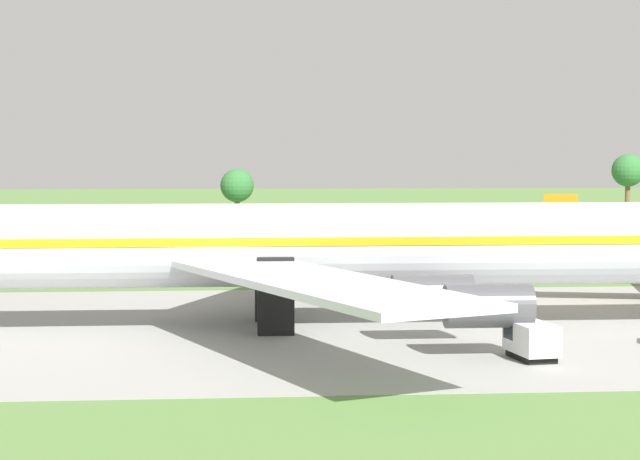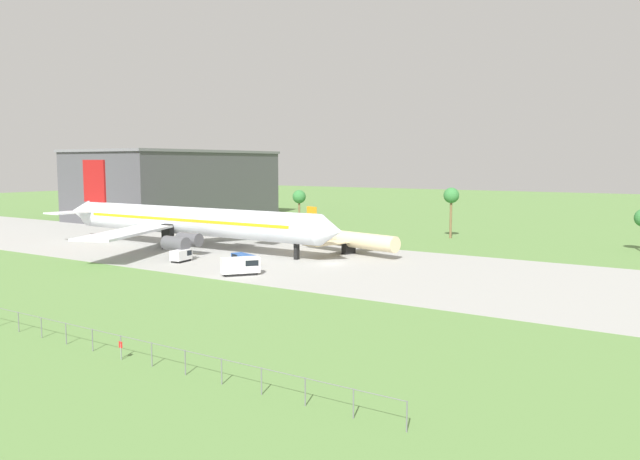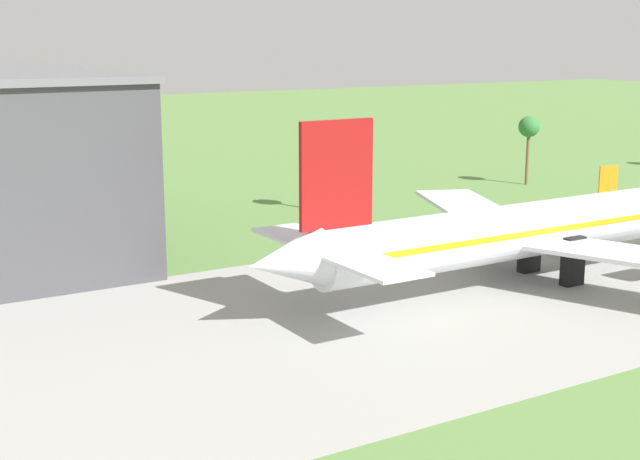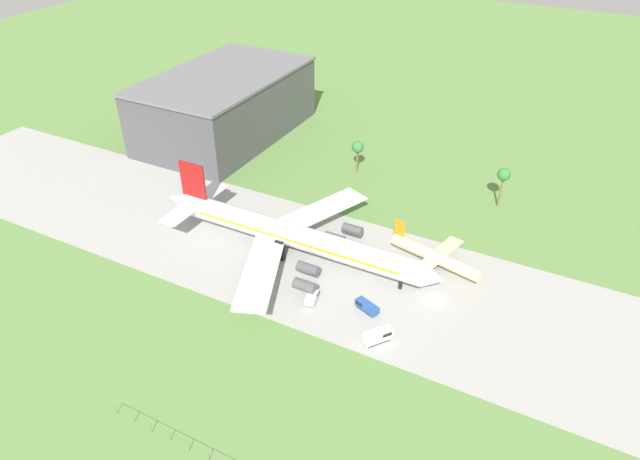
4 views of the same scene
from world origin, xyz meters
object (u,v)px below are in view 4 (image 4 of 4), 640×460
baggage_tug (366,306)px  jet_airliner (293,235)px  catering_van (312,298)px  regional_aircraft (435,257)px  fuel_truck (379,336)px  terminal_building (225,105)px

baggage_tug → jet_airliner: bearing=157.0°
jet_airliner → catering_van: bearing=-46.9°
catering_van → baggage_tug: bearing=14.9°
regional_aircraft → baggage_tug: regional_aircraft is taller
jet_airliner → catering_van: (12.43, -13.29, -4.45)m
regional_aircraft → fuel_truck: size_ratio=3.92×
regional_aircraft → catering_van: regional_aircraft is taller
jet_airliner → regional_aircraft: size_ratio=3.23×
jet_airliner → terminal_building: size_ratio=1.23×
jet_airliner → regional_aircraft: bearing=19.4°
terminal_building → fuel_truck: bearing=-38.7°
baggage_tug → catering_van: 12.00m
jet_airliner → terminal_building: terminal_building is taller
regional_aircraft → fuel_truck: 29.05m
baggage_tug → fuel_truck: 9.52m
catering_van → regional_aircraft: bearing=51.4°
fuel_truck → terminal_building: (-84.83, 68.03, 9.17)m
baggage_tug → catering_van: catering_van is taller
jet_airliner → baggage_tug: jet_airliner is taller
jet_airliner → fuel_truck: (29.94, -17.65, -4.12)m
terminal_building → baggage_tug: bearing=-37.5°
jet_airliner → catering_van: 18.74m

